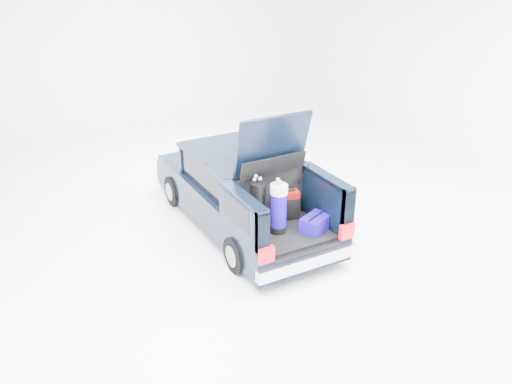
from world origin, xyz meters
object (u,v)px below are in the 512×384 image
black_golf_bag (257,205)px  blue_golf_bag (279,208)px  blue_duffel (316,223)px  red_suitcase (289,205)px  car (240,191)px

black_golf_bag → blue_golf_bag: blue_golf_bag is taller
blue_duffel → black_golf_bag: bearing=124.0°
black_golf_bag → blue_golf_bag: (0.25, -0.26, 0.00)m
red_suitcase → black_golf_bag: 0.67m
car → blue_duffel: car is taller
car → black_golf_bag: size_ratio=4.95×
black_golf_bag → blue_duffel: (0.81, -0.51, -0.30)m
blue_duffel → car: bearing=80.5°
car → black_golf_bag: bearing=-105.2°
red_suitcase → blue_duffel: (0.16, -0.56, -0.13)m
black_golf_bag → blue_duffel: black_golf_bag is taller
black_golf_bag → car: bearing=80.1°
blue_golf_bag → blue_duffel: 0.69m
blue_golf_bag → blue_duffel: (0.56, -0.25, -0.31)m
black_golf_bag → red_suitcase: bearing=9.9°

